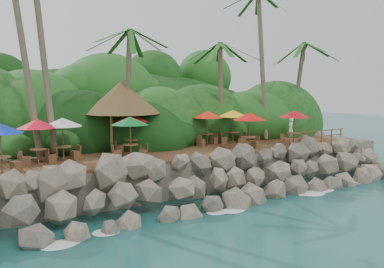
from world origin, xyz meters
TOP-DOWN VIEW (x-y plane):
  - ground at (0.00, 0.00)m, footprint 140.00×140.00m
  - land_base at (0.00, 16.00)m, footprint 32.00×25.20m
  - jungle_hill at (0.00, 23.50)m, footprint 44.80×28.00m
  - seawall at (0.00, 2.00)m, footprint 29.00×4.00m
  - terrace at (0.00, 6.00)m, footprint 26.00×5.00m
  - jungle_foliage at (0.00, 15.00)m, footprint 44.00×16.00m
  - foam_line at (0.00, 0.30)m, footprint 25.20×0.80m
  - palms at (0.63, 8.62)m, footprint 28.69×7.07m
  - palapa at (-3.51, 9.12)m, footprint 5.07×5.07m
  - dining_clusters at (-2.18, 6.14)m, footprint 21.90×5.47m
  - railing at (9.36, 3.65)m, footprint 6.10×0.10m
  - waiter at (9.61, 6.46)m, footprint 0.74×0.63m

SIDE VIEW (x-z plane):
  - ground at x=0.00m, z-range 0.00..0.00m
  - jungle_hill at x=0.00m, z-range -7.70..7.70m
  - jungle_foliage at x=0.00m, z-range -6.00..6.00m
  - foam_line at x=0.00m, z-range 0.00..0.06m
  - land_base at x=0.00m, z-range 0.00..2.10m
  - seawall at x=0.00m, z-range 0.00..2.30m
  - terrace at x=0.00m, z-range 2.10..2.30m
  - railing at x=9.36m, z-range 2.41..3.41m
  - waiter at x=9.61m, z-range 2.30..4.03m
  - dining_clusters at x=-2.18m, z-range 3.11..5.57m
  - palapa at x=-3.51m, z-range 3.49..8.09m
  - palms at x=0.63m, z-range 5.05..19.32m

